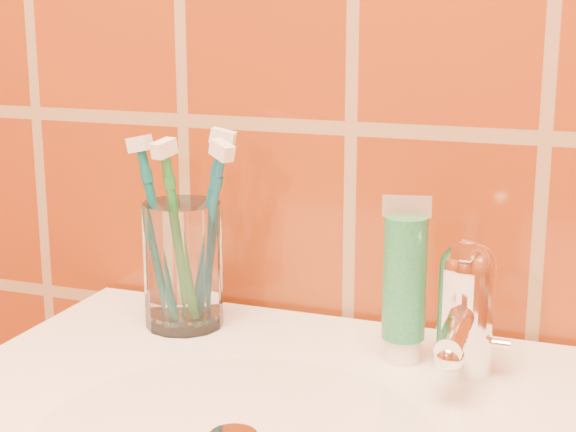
% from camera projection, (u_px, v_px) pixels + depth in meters
% --- Properties ---
extents(glass_tumbler, '(0.09, 0.09, 0.12)m').
position_uv_depth(glass_tumbler, '(183.00, 265.00, 0.86)').
color(glass_tumbler, white).
rests_on(glass_tumbler, pedestal_sink).
extents(toothpaste_tube, '(0.04, 0.04, 0.15)m').
position_uv_depth(toothpaste_tube, '(404.00, 285.00, 0.77)').
color(toothpaste_tube, white).
rests_on(toothpaste_tube, pedestal_sink).
extents(faucet, '(0.05, 0.11, 0.12)m').
position_uv_depth(faucet, '(465.00, 304.00, 0.74)').
color(faucet, white).
rests_on(faucet, pedestal_sink).
extents(toothbrush_0, '(0.06, 0.09, 0.20)m').
position_uv_depth(toothbrush_0, '(179.00, 238.00, 0.83)').
color(toothbrush_0, '#1F752E').
rests_on(toothbrush_0, glass_tumbler).
extents(toothbrush_1, '(0.12, 0.11, 0.20)m').
position_uv_depth(toothbrush_1, '(207.00, 237.00, 0.84)').
color(toothbrush_1, '#0D5672').
rests_on(toothbrush_1, glass_tumbler).
extents(toothbrush_2, '(0.08, 0.07, 0.20)m').
position_uv_depth(toothbrush_2, '(159.00, 234.00, 0.85)').
color(toothbrush_2, '#0B5C60').
rests_on(toothbrush_2, glass_tumbler).
extents(toothbrush_3, '(0.08, 0.07, 0.20)m').
position_uv_depth(toothbrush_3, '(205.00, 229.00, 0.86)').
color(toothbrush_3, '#0C566A').
rests_on(toothbrush_3, glass_tumbler).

